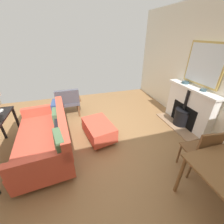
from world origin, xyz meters
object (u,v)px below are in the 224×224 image
armchair_accent (68,100)px  fireplace (187,109)px  mantel_bowl_far (203,90)px  ottoman (99,129)px  mantel_bowl_near (185,82)px  dining_chair_near_fireplace (202,150)px  sofa (48,137)px

armchair_accent → fireplace: bearing=155.0°
mantel_bowl_far → ottoman: bearing=-8.1°
mantel_bowl_far → armchair_accent: 3.31m
fireplace → armchair_accent: fireplace is taller
fireplace → mantel_bowl_near: mantel_bowl_near is taller
dining_chair_near_fireplace → armchair_accent: bearing=-53.2°
mantel_bowl_near → ottoman: bearing=5.5°
dining_chair_near_fireplace → ottoman: bearing=-45.2°
dining_chair_near_fireplace → fireplace: bearing=-124.1°
ottoman → armchair_accent: (0.60, -1.25, 0.24)m
mantel_bowl_near → armchair_accent: bearing=-19.9°
mantel_bowl_far → fireplace: bearing=-84.4°
fireplace → dining_chair_near_fireplace: 1.56m
mantel_bowl_near → sofa: 3.37m
dining_chair_near_fireplace → mantel_bowl_near: bearing=-119.6°
sofa → mantel_bowl_far: bearing=176.6°
mantel_bowl_far → ottoman: size_ratio=0.14×
mantel_bowl_far → ottoman: mantel_bowl_far is taller
mantel_bowl_far → dining_chair_near_fireplace: 1.47m
sofa → dining_chair_near_fireplace: size_ratio=2.05×
sofa → armchair_accent: size_ratio=2.18×
ottoman → dining_chair_near_fireplace: bearing=134.8°
sofa → armchair_accent: 1.44m
fireplace → ottoman: (2.23, -0.08, -0.20)m
mantel_bowl_far → armchair_accent: (2.86, -1.57, -0.56)m
fireplace → mantel_bowl_near: size_ratio=8.26×
fireplace → ottoman: size_ratio=1.54×
mantel_bowl_near → ottoman: 2.40m
mantel_bowl_far → ottoman: (2.26, -0.32, -0.79)m
mantel_bowl_far → mantel_bowl_near: bearing=-90.0°
sofa → ottoman: (-1.03, -0.13, -0.11)m
ottoman → fireplace: bearing=178.1°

